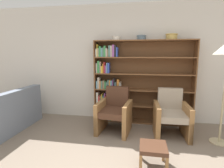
{
  "coord_description": "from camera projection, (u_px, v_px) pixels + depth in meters",
  "views": [
    {
      "loc": [
        0.24,
        -1.5,
        1.58
      ],
      "look_at": [
        -0.4,
        2.2,
        0.95
      ],
      "focal_mm": 28.0,
      "sensor_mm": 36.0,
      "label": 1
    }
  ],
  "objects": [
    {
      "name": "wall_back",
      "position": [
        132.0,
        63.0,
        4.17
      ],
      "size": [
        12.0,
        0.06,
        2.75
      ],
      "color": "silver",
      "rests_on": "ground"
    },
    {
      "name": "bowl_sage",
      "position": [
        116.0,
        38.0,
        3.95
      ],
      "size": [
        0.19,
        0.19,
        0.09
      ],
      "color": "silver",
      "rests_on": "bookshelf"
    },
    {
      "name": "couch",
      "position": [
        3.0,
        117.0,
        3.63
      ],
      "size": [
        0.88,
        1.64,
        0.86
      ],
      "rotation": [
        0.0,
        0.0,
        1.57
      ],
      "color": "slate",
      "rests_on": "ground"
    },
    {
      "name": "armchair_cushioned",
      "position": [
        171.0,
        115.0,
        3.44
      ],
      "size": [
        0.66,
        0.7,
        0.91
      ],
      "rotation": [
        0.0,
        0.0,
        3.17
      ],
      "color": "olive",
      "rests_on": "ground"
    },
    {
      "name": "bowl_stoneware",
      "position": [
        172.0,
        36.0,
        3.75
      ],
      "size": [
        0.26,
        0.26,
        0.12
      ],
      "color": "tan",
      "rests_on": "bookshelf"
    },
    {
      "name": "armchair_leather",
      "position": [
        115.0,
        112.0,
        3.62
      ],
      "size": [
        0.71,
        0.74,
        0.91
      ],
      "rotation": [
        0.0,
        0.0,
        3.03
      ],
      "color": "olive",
      "rests_on": "ground"
    },
    {
      "name": "bowl_cream",
      "position": [
        141.0,
        37.0,
        3.85
      ],
      "size": [
        0.22,
        0.22,
        0.1
      ],
      "color": "slate",
      "rests_on": "bookshelf"
    },
    {
      "name": "footstool",
      "position": [
        153.0,
        149.0,
        2.46
      ],
      "size": [
        0.38,
        0.38,
        0.32
      ],
      "color": "olive",
      "rests_on": "ground"
    },
    {
      "name": "bookshelf",
      "position": [
        132.0,
        83.0,
        4.07
      ],
      "size": [
        2.24,
        0.3,
        1.9
      ],
      "color": "brown",
      "rests_on": "ground"
    }
  ]
}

